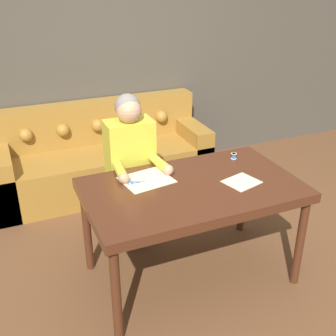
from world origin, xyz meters
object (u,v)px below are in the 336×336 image
dining_table (192,195)px  scissors (137,182)px  person (131,174)px  couch (102,159)px  thread_spool (234,156)px

dining_table → scissors: (-0.34, 0.19, 0.08)m
person → scissors: person is taller
couch → thread_spool: (0.72, -1.38, 0.48)m
dining_table → couch: 1.71m
person → scissors: bearing=-101.7°
person → thread_spool: person is taller
dining_table → thread_spool: bearing=29.1°
couch → person: bearing=-91.6°
couch → dining_table: bearing=-82.3°
dining_table → person: size_ratio=1.15×
person → dining_table: bearing=-66.5°
scissors → thread_spool: bearing=6.0°
dining_table → person: person is taller
dining_table → thread_spool: (0.49, 0.28, 0.10)m
dining_table → scissors: 0.39m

